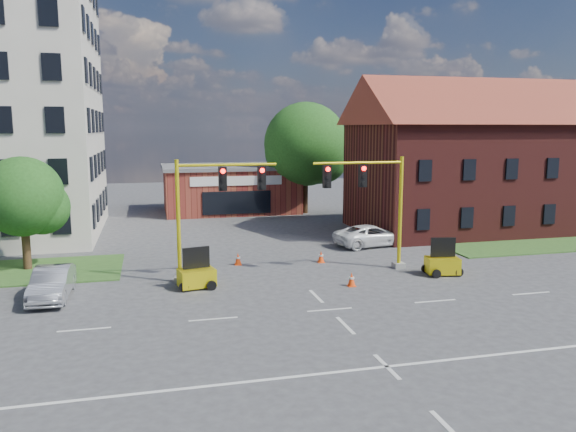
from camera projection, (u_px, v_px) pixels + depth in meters
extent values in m
plane|color=#3B3B3E|center=(330.00, 310.00, 24.11)|extent=(120.00, 120.00, 0.00)
cube|color=#2B4E1D|center=(547.00, 246.00, 37.02)|extent=(14.00, 4.00, 0.08)
cube|color=maroon|center=(230.00, 190.00, 52.57)|extent=(12.00, 8.00, 4.00)
cube|color=#58585A|center=(230.00, 167.00, 52.23)|extent=(12.40, 8.40, 0.30)
cube|color=silver|center=(237.00, 181.00, 48.50)|extent=(8.00, 0.10, 0.80)
cube|color=black|center=(237.00, 203.00, 48.79)|extent=(6.00, 0.10, 2.00)
cube|color=#531B19|center=(488.00, 177.00, 43.11)|extent=(20.00, 10.00, 8.00)
cylinder|color=#3D2416|center=(306.00, 189.00, 51.20)|extent=(0.44, 0.44, 4.45)
sphere|color=#1D4715|center=(306.00, 144.00, 50.57)|extent=(7.54, 7.54, 7.54)
sphere|color=#1D4715|center=(321.00, 155.00, 51.37)|extent=(5.28, 5.28, 5.28)
cylinder|color=#3D2416|center=(26.00, 244.00, 30.63)|extent=(0.44, 0.44, 2.89)
sphere|color=#1D4715|center=(23.00, 197.00, 30.22)|extent=(4.32, 4.32, 4.32)
sphere|color=#1D4715|center=(42.00, 207.00, 30.81)|extent=(3.02, 3.02, 3.02)
cube|color=gray|center=(180.00, 279.00, 28.42)|extent=(0.60, 0.60, 0.30)
cylinder|color=yellow|center=(178.00, 222.00, 27.96)|extent=(0.20, 0.20, 6.20)
cylinder|color=yellow|center=(227.00, 165.00, 28.12)|extent=(5.00, 0.14, 0.14)
cube|color=black|center=(223.00, 179.00, 28.17)|extent=(0.40, 0.32, 1.20)
cube|color=black|center=(262.00, 178.00, 28.64)|extent=(0.40, 0.32, 1.20)
sphere|color=#FF0C07|center=(223.00, 171.00, 27.93)|extent=(0.24, 0.24, 0.24)
cube|color=gray|center=(399.00, 265.00, 31.27)|extent=(0.60, 0.60, 0.30)
cylinder|color=yellow|center=(400.00, 213.00, 30.81)|extent=(0.20, 0.20, 6.20)
cylinder|color=yellow|center=(358.00, 163.00, 29.78)|extent=(5.00, 0.14, 0.14)
cube|color=black|center=(363.00, 176.00, 29.95)|extent=(0.40, 0.32, 1.20)
cube|color=black|center=(327.00, 177.00, 29.47)|extent=(0.40, 0.32, 1.20)
sphere|color=#FF0C07|center=(364.00, 169.00, 29.71)|extent=(0.24, 0.24, 0.24)
cube|color=yellow|center=(197.00, 277.00, 27.33)|extent=(1.90, 1.46, 0.85)
cube|color=black|center=(196.00, 258.00, 27.18)|extent=(1.32, 0.38, 1.04)
cube|color=yellow|center=(442.00, 265.00, 29.80)|extent=(1.86, 1.42, 0.84)
cube|color=black|center=(443.00, 247.00, 29.65)|extent=(1.30, 0.36, 1.03)
cube|color=#FD420D|center=(210.00, 287.00, 27.45)|extent=(0.38, 0.38, 0.04)
cone|color=#FD420D|center=(210.00, 281.00, 27.40)|extent=(0.40, 0.40, 0.70)
cylinder|color=silver|center=(210.00, 279.00, 27.39)|extent=(0.27, 0.27, 0.09)
cube|color=#FD420D|center=(238.00, 265.00, 31.99)|extent=(0.38, 0.38, 0.04)
cone|color=#FD420D|center=(238.00, 259.00, 31.94)|extent=(0.40, 0.40, 0.70)
cylinder|color=silver|center=(238.00, 258.00, 31.93)|extent=(0.27, 0.27, 0.09)
cube|color=#FD420D|center=(351.00, 286.00, 27.69)|extent=(0.38, 0.38, 0.04)
cone|color=#FD420D|center=(352.00, 279.00, 27.64)|extent=(0.40, 0.40, 0.70)
cylinder|color=silver|center=(352.00, 278.00, 27.63)|extent=(0.27, 0.27, 0.09)
cube|color=#FD420D|center=(321.00, 262.00, 32.57)|extent=(0.38, 0.38, 0.04)
cone|color=#FD420D|center=(321.00, 257.00, 32.52)|extent=(0.40, 0.40, 0.70)
cylinder|color=silver|center=(321.00, 255.00, 32.50)|extent=(0.27, 0.27, 0.09)
imported|color=white|center=(372.00, 235.00, 37.09)|extent=(5.37, 3.18, 1.40)
imported|color=#9B9EA3|center=(52.00, 283.00, 25.57)|extent=(1.61, 4.42, 1.45)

